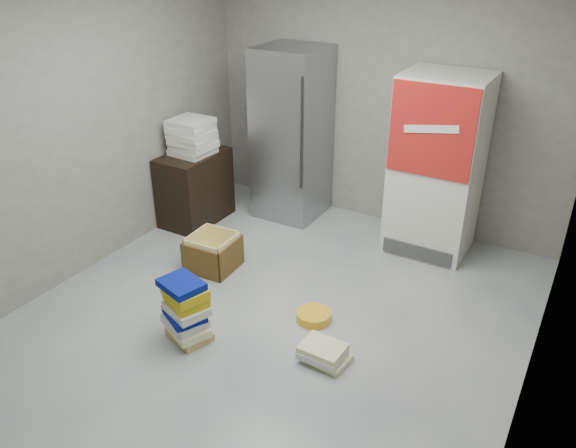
{
  "coord_description": "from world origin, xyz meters",
  "views": [
    {
      "loc": [
        2.08,
        -3.07,
        2.91
      ],
      "look_at": [
        -0.11,
        0.7,
        0.67
      ],
      "focal_mm": 35.0,
      "sensor_mm": 36.0,
      "label": 1
    }
  ],
  "objects_px": {
    "steel_fridge": "(292,134)",
    "phonebook_stack_main": "(186,310)",
    "coke_cooler": "(437,166)",
    "wood_shelf": "(195,188)",
    "cardboard_box": "(213,254)"
  },
  "relations": [
    {
      "from": "steel_fridge",
      "to": "cardboard_box",
      "type": "relative_size",
      "value": 4.12
    },
    {
      "from": "wood_shelf",
      "to": "cardboard_box",
      "type": "xyz_separation_m",
      "value": [
        0.8,
        -0.75,
        -0.25
      ]
    },
    {
      "from": "steel_fridge",
      "to": "phonebook_stack_main",
      "type": "bearing_deg",
      "value": -79.53
    },
    {
      "from": "coke_cooler",
      "to": "steel_fridge",
      "type": "bearing_deg",
      "value": 179.82
    },
    {
      "from": "coke_cooler",
      "to": "phonebook_stack_main",
      "type": "height_order",
      "value": "coke_cooler"
    },
    {
      "from": "steel_fridge",
      "to": "wood_shelf",
      "type": "bearing_deg",
      "value": -138.69
    },
    {
      "from": "cardboard_box",
      "to": "coke_cooler",
      "type": "bearing_deg",
      "value": 38.22
    },
    {
      "from": "coke_cooler",
      "to": "phonebook_stack_main",
      "type": "xyz_separation_m",
      "value": [
        -1.19,
        -2.46,
        -0.63
      ]
    },
    {
      "from": "wood_shelf",
      "to": "cardboard_box",
      "type": "distance_m",
      "value": 1.13
    },
    {
      "from": "steel_fridge",
      "to": "phonebook_stack_main",
      "type": "distance_m",
      "value": 2.6
    },
    {
      "from": "coke_cooler",
      "to": "wood_shelf",
      "type": "distance_m",
      "value": 2.63
    },
    {
      "from": "phonebook_stack_main",
      "to": "wood_shelf",
      "type": "bearing_deg",
      "value": 150.44
    },
    {
      "from": "coke_cooler",
      "to": "wood_shelf",
      "type": "xyz_separation_m",
      "value": [
        -2.48,
        -0.72,
        -0.5
      ]
    },
    {
      "from": "steel_fridge",
      "to": "coke_cooler",
      "type": "height_order",
      "value": "steel_fridge"
    },
    {
      "from": "phonebook_stack_main",
      "to": "coke_cooler",
      "type": "bearing_deg",
      "value": 88.09
    }
  ]
}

